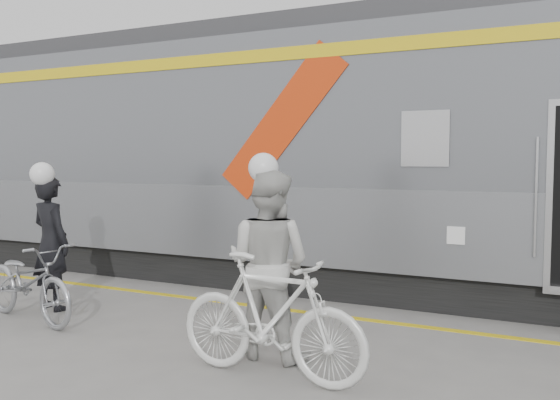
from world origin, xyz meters
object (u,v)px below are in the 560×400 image
Objects in this scene: bicycle_left at (28,282)px; woman at (268,264)px; bicycle_right at (270,317)px; man at (51,243)px.

woman is (3.25, 0.14, 0.45)m from bicycle_left.
woman is 0.99× the size of bicycle_right.
bicycle_left is 0.99× the size of woman.
woman reaches higher than bicycle_left.
man reaches higher than bicycle_left.
woman is 0.73m from bicycle_right.
bicycle_right is at bearing -84.41° from bicycle_left.
bicycle_right is at bearing 177.80° from man.
man is 0.94× the size of woman.
man is 3.47m from woman.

